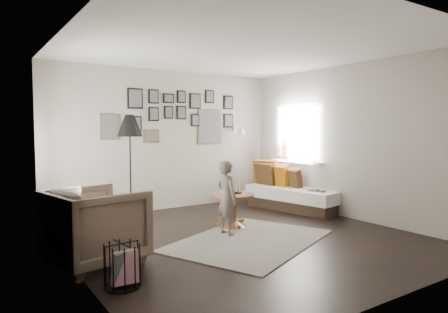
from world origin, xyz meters
TOP-DOWN VIEW (x-y plane):
  - ground at (0.00, 0.00)m, footprint 4.80×4.80m
  - wall_back at (0.00, 2.40)m, footprint 4.50×0.00m
  - wall_front at (0.00, -2.40)m, footprint 4.50×0.00m
  - wall_left at (-2.25, 0.00)m, footprint 0.00×4.80m
  - wall_right at (2.25, 0.00)m, footprint 0.00×4.80m
  - ceiling at (0.00, 0.00)m, footprint 4.80×4.80m
  - door_left at (-2.23, 1.20)m, footprint 0.00×2.14m
  - window_right at (2.18, 1.34)m, footprint 0.15×1.32m
  - gallery_wall at (0.29, 2.38)m, footprint 2.74×0.03m
  - wall_sconce at (1.55, 2.13)m, footprint 0.18×0.36m
  - rug at (-0.01, -0.22)m, footprint 2.64×2.30m
  - pedestal_table at (0.24, 0.55)m, footprint 0.66×0.66m
  - vase at (0.16, 0.57)m, footprint 0.19×0.19m
  - candles at (0.35, 0.55)m, footprint 0.11×0.11m
  - daybed at (2.00, 1.12)m, footprint 1.13×1.96m
  - magazine_on_daybed at (2.00, 0.48)m, footprint 0.29×0.33m
  - armchair at (-2.00, -0.01)m, footprint 1.12×1.10m
  - armchair_cushion at (-1.99, 0.04)m, footprint 0.45×0.46m
  - floor_lamp at (-0.95, 1.72)m, footprint 0.41×0.41m
  - magazine_basket at (-1.97, -0.80)m, footprint 0.37×0.37m
  - demijohn_large at (1.99, 0.43)m, footprint 0.30×0.30m
  - demijohn_small at (2.00, 0.31)m, footprint 0.27×0.27m
  - child at (-0.10, 0.20)m, footprint 0.27×0.40m

SIDE VIEW (x-z plane):
  - ground at x=0.00m, z-range 0.00..0.00m
  - rug at x=-0.01m, z-range 0.00..0.01m
  - demijohn_small at x=2.00m, z-range -0.05..0.36m
  - demijohn_large at x=1.99m, z-range -0.05..0.40m
  - magazine_basket at x=-1.97m, z-range 0.00..0.42m
  - pedestal_table at x=0.24m, z-range -0.02..0.50m
  - daybed at x=2.00m, z-range -0.16..0.74m
  - magazine_on_daybed at x=2.00m, z-range 0.41..0.43m
  - armchair at x=-2.00m, z-range 0.00..0.86m
  - armchair_cushion at x=-1.99m, z-range 0.39..0.57m
  - child at x=-0.10m, z-range 0.00..1.07m
  - candles at x=0.35m, z-range 0.51..0.75m
  - vase at x=0.16m, z-range 0.42..0.89m
  - window_right at x=2.18m, z-range 0.28..1.58m
  - door_left at x=-2.23m, z-range -0.02..2.12m
  - wall_back at x=0.00m, z-range -0.95..3.55m
  - wall_front at x=0.00m, z-range -0.95..3.55m
  - wall_left at x=-2.25m, z-range -1.10..3.70m
  - wall_right at x=2.25m, z-range -1.10..3.70m
  - wall_sconce at x=1.55m, z-range 1.38..1.54m
  - floor_lamp at x=-0.95m, z-range 0.63..2.37m
  - gallery_wall at x=0.29m, z-range 1.20..2.28m
  - ceiling at x=0.00m, z-range 2.60..2.60m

